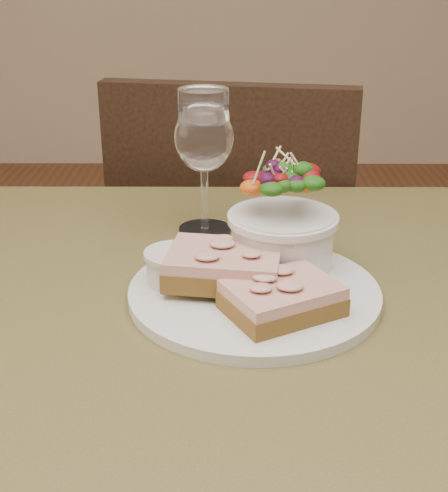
{
  "coord_description": "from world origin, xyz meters",
  "views": [
    {
      "loc": [
        -0.0,
        -0.63,
        1.1
      ],
      "look_at": [
        -0.01,
        0.03,
        0.81
      ],
      "focal_mm": 50.0,
      "sensor_mm": 36.0,
      "label": 1
    }
  ],
  "objects_px": {
    "dinner_plate": "(254,293)",
    "ramekin": "(175,265)",
    "sandwich_back": "(224,265)",
    "salad_bowl": "(283,216)",
    "sandwich_front": "(282,298)",
    "wine_glass": "(204,141)",
    "cafe_table": "(229,390)",
    "chair_far": "(240,352)"
  },
  "relations": [
    {
      "from": "dinner_plate",
      "to": "ramekin",
      "type": "height_order",
      "value": "ramekin"
    },
    {
      "from": "chair_far",
      "to": "ramekin",
      "type": "bearing_deg",
      "value": 91.03
    },
    {
      "from": "cafe_table",
      "to": "wine_glass",
      "type": "relative_size",
      "value": 4.57
    },
    {
      "from": "ramekin",
      "to": "sandwich_back",
      "type": "bearing_deg",
      "value": -11.28
    },
    {
      "from": "sandwich_back",
      "to": "wine_glass",
      "type": "xyz_separation_m",
      "value": [
        -0.03,
        0.18,
        0.09
      ]
    },
    {
      "from": "sandwich_back",
      "to": "dinner_plate",
      "type": "bearing_deg",
      "value": 0.7
    },
    {
      "from": "ramekin",
      "to": "salad_bowl",
      "type": "xyz_separation_m",
      "value": [
        0.12,
        0.05,
        0.04
      ]
    },
    {
      "from": "sandwich_back",
      "to": "cafe_table",
      "type": "bearing_deg",
      "value": -72.23
    },
    {
      "from": "sandwich_back",
      "to": "ramekin",
      "type": "height_order",
      "value": "sandwich_back"
    },
    {
      "from": "chair_far",
      "to": "sandwich_back",
      "type": "height_order",
      "value": "chair_far"
    },
    {
      "from": "sandwich_front",
      "to": "sandwich_back",
      "type": "xyz_separation_m",
      "value": [
        -0.06,
        0.06,
        0.01
      ]
    },
    {
      "from": "sandwich_back",
      "to": "wine_glass",
      "type": "distance_m",
      "value": 0.21
    },
    {
      "from": "dinner_plate",
      "to": "sandwich_front",
      "type": "relative_size",
      "value": 2.04
    },
    {
      "from": "sandwich_back",
      "to": "wine_glass",
      "type": "relative_size",
      "value": 0.76
    },
    {
      "from": "cafe_table",
      "to": "sandwich_front",
      "type": "distance_m",
      "value": 0.14
    },
    {
      "from": "sandwich_back",
      "to": "chair_far",
      "type": "bearing_deg",
      "value": 95.4
    },
    {
      "from": "dinner_plate",
      "to": "sandwich_back",
      "type": "relative_size",
      "value": 2.04
    },
    {
      "from": "dinner_plate",
      "to": "ramekin",
      "type": "distance_m",
      "value": 0.09
    },
    {
      "from": "ramekin",
      "to": "cafe_table",
      "type": "bearing_deg",
      "value": -36.3
    },
    {
      "from": "dinner_plate",
      "to": "ramekin",
      "type": "xyz_separation_m",
      "value": [
        -0.09,
        0.02,
        0.03
      ]
    },
    {
      "from": "cafe_table",
      "to": "sandwich_back",
      "type": "xyz_separation_m",
      "value": [
        -0.01,
        0.03,
        0.14
      ]
    },
    {
      "from": "chair_far",
      "to": "salad_bowl",
      "type": "relative_size",
      "value": 7.09
    },
    {
      "from": "chair_far",
      "to": "sandwich_back",
      "type": "relative_size",
      "value": 6.77
    },
    {
      "from": "chair_far",
      "to": "sandwich_front",
      "type": "relative_size",
      "value": 6.74
    },
    {
      "from": "sandwich_front",
      "to": "wine_glass",
      "type": "relative_size",
      "value": 0.76
    },
    {
      "from": "ramekin",
      "to": "salad_bowl",
      "type": "bearing_deg",
      "value": 21.48
    },
    {
      "from": "cafe_table",
      "to": "ramekin",
      "type": "relative_size",
      "value": 12.96
    },
    {
      "from": "ramekin",
      "to": "salad_bowl",
      "type": "relative_size",
      "value": 0.49
    },
    {
      "from": "dinner_plate",
      "to": "sandwich_back",
      "type": "xyz_separation_m",
      "value": [
        -0.03,
        0.0,
        0.03
      ]
    },
    {
      "from": "dinner_plate",
      "to": "chair_far",
      "type": "bearing_deg",
      "value": 90.07
    },
    {
      "from": "sandwich_front",
      "to": "salad_bowl",
      "type": "xyz_separation_m",
      "value": [
        0.01,
        0.11,
        0.04
      ]
    },
    {
      "from": "sandwich_front",
      "to": "ramekin",
      "type": "height_order",
      "value": "ramekin"
    },
    {
      "from": "dinner_plate",
      "to": "sandwich_back",
      "type": "height_order",
      "value": "sandwich_back"
    },
    {
      "from": "sandwich_front",
      "to": "salad_bowl",
      "type": "height_order",
      "value": "salad_bowl"
    },
    {
      "from": "sandwich_front",
      "to": "dinner_plate",
      "type": "bearing_deg",
      "value": 87.84
    },
    {
      "from": "dinner_plate",
      "to": "ramekin",
      "type": "relative_size",
      "value": 4.4
    },
    {
      "from": "dinner_plate",
      "to": "sandwich_back",
      "type": "distance_m",
      "value": 0.04
    },
    {
      "from": "sandwich_front",
      "to": "sandwich_back",
      "type": "bearing_deg",
      "value": 107.32
    },
    {
      "from": "sandwich_back",
      "to": "ramekin",
      "type": "distance_m",
      "value": 0.06
    },
    {
      "from": "sandwich_front",
      "to": "salad_bowl",
      "type": "distance_m",
      "value": 0.12
    },
    {
      "from": "dinner_plate",
      "to": "sandwich_front",
      "type": "xyz_separation_m",
      "value": [
        0.03,
        -0.05,
        0.02
      ]
    },
    {
      "from": "chair_far",
      "to": "wine_glass",
      "type": "height_order",
      "value": "wine_glass"
    }
  ]
}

